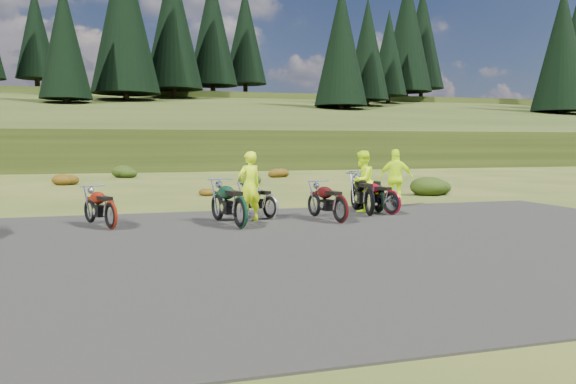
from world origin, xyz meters
name	(u,v)px	position (x,y,z in m)	size (l,w,h in m)	color
ground	(277,230)	(0.00, 0.00, 0.00)	(300.00, 300.00, 0.00)	#374717
gravel_pad	(303,245)	(0.00, -2.00, 0.00)	(20.00, 12.00, 0.04)	black
hill_slope	(157,162)	(0.00, 50.00, 0.00)	(300.00, 46.00, 3.00)	#283511
hill_plateau	(141,153)	(0.00, 110.00, 0.00)	(300.00, 90.00, 9.17)	#283511
conifer_20	(35,32)	(-15.00, 75.00, 17.65)	(5.72, 5.72, 15.00)	black
conifer_21	(64,40)	(-9.00, 50.00, 12.56)	(5.28, 5.28, 14.00)	black
conifer_22	(124,15)	(-3.00, 56.00, 16.77)	(7.92, 7.92, 20.00)	black
conifer_23	(173,22)	(3.00, 62.00, 17.47)	(7.48, 7.48, 19.00)	black
conifer_24	(212,29)	(9.00, 68.00, 18.16)	(7.04, 7.04, 18.00)	black
conifer_25	(245,35)	(15.00, 74.00, 18.66)	(6.60, 6.60, 17.00)	black
conifer_26	(341,45)	(21.00, 49.00, 13.37)	(6.16, 6.16, 16.00)	black
conifer_27	(367,49)	(27.00, 55.00, 14.06)	(5.72, 5.72, 15.00)	black
conifer_28	(389,53)	(33.00, 61.00, 14.76)	(5.28, 5.28, 14.00)	black
conifer_29	(407,33)	(39.00, 67.00, 18.97)	(7.92, 7.92, 20.00)	black
conifer_30	(422,37)	(45.00, 73.00, 19.66)	(7.48, 7.48, 19.00)	black
conifer_31	(562,48)	(51.00, 48.00, 14.18)	(7.04, 7.04, 18.00)	black
conifer_32	(565,52)	(57.00, 54.00, 14.87)	(6.60, 6.60, 17.00)	black
conifer_33	(568,55)	(63.00, 60.00, 15.56)	(6.16, 6.16, 16.00)	black
conifer_34	(570,58)	(69.00, 66.00, 16.26)	(5.72, 5.72, 15.00)	black
conifer_35	(572,60)	(75.00, 72.00, 16.95)	(5.28, 5.28, 14.00)	black
conifer_36	(575,49)	(81.00, 78.00, 20.16)	(7.92, 7.92, 20.00)	black
shrub_2	(65,177)	(-6.20, 16.60, 0.38)	(1.30, 1.30, 0.77)	#6A390D
shrub_3	(126,170)	(-3.30, 21.90, 0.46)	(1.56, 1.56, 0.92)	#1A320C
shrub_4	(205,190)	(-0.40, 9.20, 0.23)	(0.77, 0.77, 0.45)	#6A390D
shrub_5	(249,178)	(2.50, 14.50, 0.31)	(1.03, 1.03, 0.61)	#1A320C
shrub_6	(277,171)	(5.40, 19.80, 0.38)	(1.30, 1.30, 0.77)	#6A390D
shrub_7	(432,183)	(8.30, 7.10, 0.46)	(1.56, 1.56, 0.92)	#1A320C
shrub_8	(427,179)	(11.20, 12.40, 0.23)	(0.77, 0.77, 0.45)	#6A390D
motorcycle_1	(111,231)	(-3.73, 1.06, 0.00)	(1.91, 0.64, 1.00)	maroon
motorcycle_2	(240,230)	(-0.80, 0.33, 0.00)	(2.20, 0.73, 1.15)	#0E321C
motorcycle_3	(270,220)	(0.29, 1.75, 0.00)	(1.86, 0.62, 0.98)	silver
motorcycle_4	(340,224)	(1.82, 0.54, 0.00)	(1.99, 0.66, 1.04)	#450B0B
motorcycle_5	(369,217)	(3.09, 1.57, 0.00)	(2.24, 0.75, 1.17)	black
motorcycle_6	(391,216)	(3.82, 1.69, 0.00)	(1.95, 0.65, 1.02)	maroon
motorcycle_7	(378,213)	(3.69, 2.28, 0.00)	(2.27, 0.76, 1.19)	black
person_middle	(249,187)	(-0.31, 1.54, 0.90)	(0.66, 0.43, 1.81)	#CCF80D
person_right_a	(362,182)	(3.30, 2.57, 0.90)	(0.88, 0.68, 1.80)	#CCF80D
person_right_b	(396,179)	(4.77, 3.31, 0.92)	(1.07, 0.45, 1.83)	#CCF80D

